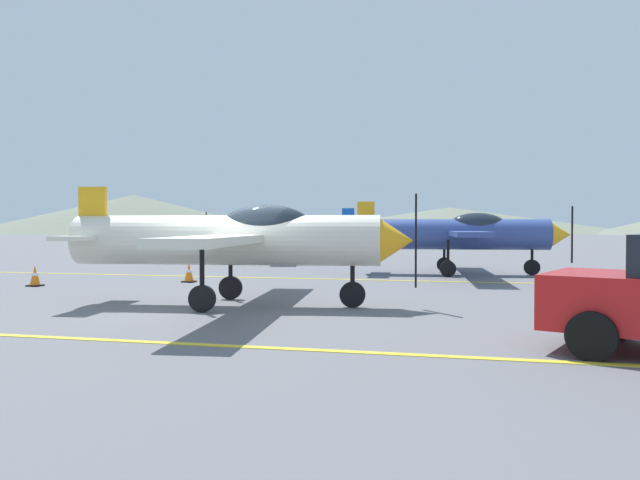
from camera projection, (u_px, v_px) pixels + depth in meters
name	position (u px, v px, depth m)	size (l,w,h in m)	color
ground_plane	(217.00, 310.00, 12.56)	(400.00, 400.00, 0.00)	slate
apron_line_near	(126.00, 341.00, 9.17)	(80.00, 0.16, 0.01)	yellow
apron_line_far	(308.00, 279.00, 19.83)	(80.00, 0.16, 0.01)	yellow
airplane_near	(239.00, 238.00, 13.19)	(7.55, 8.66, 2.59)	silver
airplane_mid	(460.00, 233.00, 21.57)	(7.53, 8.66, 2.59)	#33478C
airplane_far	(282.00, 231.00, 30.58)	(7.58, 8.60, 2.59)	#33478C
traffic_cone_front	(189.00, 273.00, 18.68)	(0.36, 0.36, 0.59)	black
traffic_cone_side	(35.00, 276.00, 17.45)	(0.36, 0.36, 0.59)	black
hill_left	(134.00, 214.00, 138.62)	(70.57, 70.57, 8.57)	slate
hill_centerleft	(450.00, 220.00, 152.42)	(85.02, 85.02, 6.17)	slate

